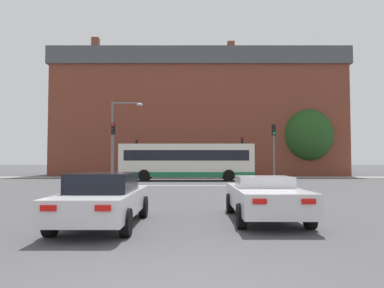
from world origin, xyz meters
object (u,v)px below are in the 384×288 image
Objects in this scene: bus_crossing_lead at (186,161)px; traffic_light_far_left at (136,152)px; street_lamp_junction at (117,132)px; pedestrian_waiting at (210,169)px; car_saloon_left at (103,198)px; traffic_light_near_left at (112,144)px; traffic_light_near_right at (273,144)px; traffic_light_far_right at (241,150)px; car_roadster_right at (264,197)px.

traffic_light_far_left reaches higher than bus_crossing_lead.
pedestrian_waiting is (8.03, 11.47, -3.18)m from street_lamp_junction.
traffic_light_far_left reaches higher than car_saloon_left.
pedestrian_waiting is at bearing 82.22° from car_saloon_left.
traffic_light_near_left is 3.18m from street_lamp_junction.
traffic_light_near_right reaches higher than bus_crossing_lead.
traffic_light_far_left is (-3.63, 30.18, 1.99)m from car_saloon_left.
pedestrian_waiting is at bearing 159.25° from traffic_light_far_right.
traffic_light_near_left is at bearing -130.11° from traffic_light_far_right.
street_lamp_junction is at bearing -90.01° from traffic_light_far_left.
pedestrian_waiting is (-0.02, 30.57, 0.25)m from car_roadster_right.
car_roadster_right is (4.42, 1.00, -0.06)m from car_saloon_left.
car_roadster_right is 22.50m from bus_crossing_lead.
traffic_light_far_left is 17.63m from traffic_light_near_right.
car_roadster_right is 30.58m from pedestrian_waiting.
street_lamp_junction is 4.15× the size of pedestrian_waiting.
street_lamp_junction reaches higher than car_saloon_left.
traffic_light_near_right is 0.67× the size of street_lamp_junction.
pedestrian_waiting is (4.40, 31.57, 0.20)m from car_saloon_left.
car_saloon_left is 1.08× the size of traffic_light_near_left.
pedestrian_waiting is (7.79, 14.44, -2.06)m from traffic_light_near_left.
traffic_light_near_right is 0.99× the size of traffic_light_near_left.
pedestrian_waiting is at bearing 55.02° from street_lamp_junction.
traffic_light_near_left is at bearing -85.52° from street_lamp_junction.
traffic_light_far_right is (11.11, 13.19, -0.09)m from traffic_light_near_left.
car_saloon_left is at bearing -76.19° from pedestrian_waiting.
car_roadster_right is 1.08× the size of traffic_light_near_right.
street_lamp_junction is 14.36m from pedestrian_waiting.
car_saloon_left is at bearing -79.77° from street_lamp_junction.
pedestrian_waiting is (-3.86, 14.42, -2.02)m from traffic_light_near_right.
street_lamp_junction is (-5.46, -3.23, 2.36)m from bus_crossing_lead.
bus_crossing_lead is at bearing -130.05° from traffic_light_far_right.
car_saloon_left is 31.36m from traffic_light_far_right.
car_roadster_right is at bearing -67.17° from street_lamp_junction.
traffic_light_near_left reaches higher than traffic_light_far_left.
traffic_light_far_left is at bearing 89.99° from street_lamp_junction.
bus_crossing_lead is 2.72× the size of traffic_light_far_right.
car_roadster_right is 29.59m from traffic_light_far_right.
car_saloon_left is 1.11× the size of traffic_light_far_right.
traffic_light_near_right is at bearing 0.11° from traffic_light_near_left.
car_saloon_left is at bearing -115.71° from traffic_light_near_right.
traffic_light_far_left is 0.61× the size of street_lamp_junction.
bus_crossing_lead is at bearing 136.13° from traffic_light_near_right.
traffic_light_near_right is 11.65m from traffic_light_near_left.
car_saloon_left is at bearing -83.15° from traffic_light_far_left.
street_lamp_junction is (-3.63, 20.10, 3.37)m from car_saloon_left.
pedestrian_waiting is (8.02, 1.39, -1.79)m from traffic_light_far_left.
car_roadster_right is 16.76m from traffic_light_near_right.
traffic_light_far_right is (3.30, 29.32, 2.22)m from car_roadster_right.
street_lamp_junction is at bearing 94.48° from traffic_light_near_left.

